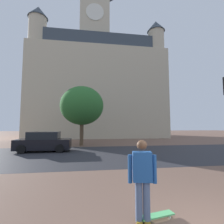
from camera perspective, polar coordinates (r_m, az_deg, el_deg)
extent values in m
plane|color=brown|center=(12.82, 2.10, -13.99)|extent=(120.00, 120.00, 0.00)
cube|color=#2D2D33|center=(12.60, 2.29, -14.14)|extent=(120.00, 8.83, 0.00)
cube|color=beige|center=(34.00, -5.03, 4.88)|extent=(23.61, 14.82, 15.56)
cube|color=#38424C|center=(36.60, -4.91, 18.87)|extent=(21.72, 13.64, 2.40)
cube|color=beige|center=(35.58, -6.25, 14.99)|extent=(5.77, 5.77, 28.22)
cylinder|color=silver|center=(37.73, -5.89, 31.10)|extent=(3.46, 0.15, 3.46)
cylinder|color=beige|center=(29.87, -24.82, 10.99)|extent=(2.80, 2.80, 19.93)
cone|color=#38424C|center=(34.44, -24.08, 28.84)|extent=(3.20, 3.20, 2.00)
cylinder|color=beige|center=(31.08, 15.30, 9.53)|extent=(2.80, 2.80, 19.34)
cone|color=#38424C|center=(35.26, 14.86, 26.59)|extent=(3.20, 3.20, 2.00)
cylinder|color=slate|center=(4.02, 11.82, -27.96)|extent=(0.15, 0.15, 0.82)
cube|color=olive|center=(4.19, 11.94, -33.11)|extent=(0.17, 0.28, 0.08)
cylinder|color=slate|center=(4.00, 9.26, -28.11)|extent=(0.15, 0.15, 0.82)
cube|color=olive|center=(4.18, 9.35, -33.29)|extent=(0.17, 0.28, 0.08)
cube|color=#1E4C8E|center=(3.78, 10.37, -17.96)|extent=(0.43, 0.29, 0.62)
cylinder|color=#1E4C8E|center=(3.83, 14.44, -18.47)|extent=(0.09, 0.09, 0.59)
cylinder|color=#1E4C8E|center=(3.77, 6.23, -18.84)|extent=(0.09, 0.09, 0.59)
cube|color=black|center=(3.87, 10.15, -17.34)|extent=(0.30, 0.19, 0.40)
sphere|color=brown|center=(3.70, 10.26, -11.16)|extent=(0.22, 0.22, 0.22)
cube|color=#5DC475|center=(4.36, 15.26, -31.10)|extent=(0.82, 0.36, 0.03)
cylinder|color=silver|center=(4.20, 12.22, -33.21)|extent=(0.04, 0.06, 0.06)
cylinder|color=silver|center=(4.31, 11.04, -32.47)|extent=(0.04, 0.06, 0.06)
cylinder|color=silver|center=(4.49, 19.29, -31.09)|extent=(0.04, 0.06, 0.06)
cylinder|color=silver|center=(4.59, 18.00, -30.51)|extent=(0.04, 0.06, 0.06)
cube|color=black|center=(14.66, -22.40, -10.19)|extent=(4.18, 1.82, 0.81)
cube|color=black|center=(14.61, -22.31, -7.47)|extent=(2.34, 1.60, 0.59)
cylinder|color=black|center=(14.22, -28.84, -11.19)|extent=(0.64, 0.22, 0.64)
cylinder|color=black|center=(15.93, -26.52, -10.53)|extent=(0.64, 0.22, 0.64)
cylinder|color=black|center=(13.53, -17.58, -11.91)|extent=(0.64, 0.22, 0.64)
cylinder|color=black|center=(15.32, -16.48, -11.09)|extent=(0.64, 0.22, 0.64)
cylinder|color=brown|center=(18.00, -10.43, -7.46)|extent=(0.40, 0.40, 2.39)
ellipsoid|color=#2D6B2D|center=(18.12, -10.29, 2.19)|extent=(4.61, 4.61, 4.15)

